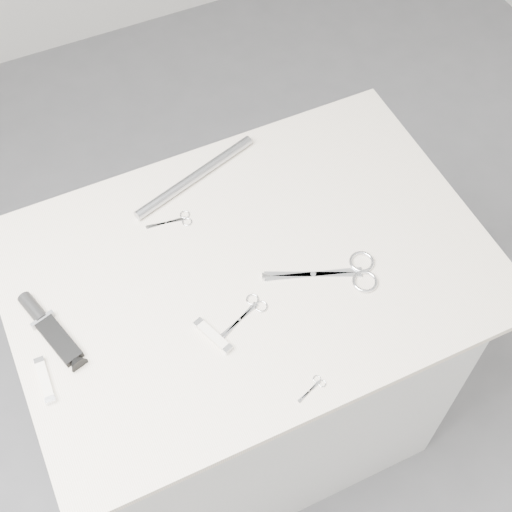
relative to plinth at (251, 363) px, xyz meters
name	(u,v)px	position (x,y,z in m)	size (l,w,h in m)	color
ground	(252,425)	(0.00, 0.00, -0.46)	(4.00, 4.00, 0.01)	slate
plinth	(251,363)	(0.00, 0.00, 0.00)	(0.90, 0.60, 0.90)	#BABAB8
display_board	(250,268)	(0.00, 0.00, 0.46)	(1.00, 0.70, 0.02)	beige
large_shears	(345,273)	(0.17, -0.10, 0.47)	(0.23, 0.14, 0.01)	silver
embroidery_scissors_a	(249,310)	(-0.05, -0.10, 0.47)	(0.12, 0.07, 0.00)	silver
embroidery_scissors_b	(176,220)	(-0.10, 0.17, 0.47)	(0.10, 0.04, 0.00)	silver
tiny_scissors	(314,387)	(0.00, -0.30, 0.47)	(0.07, 0.04, 0.00)	silver
sheathed_knife	(47,326)	(-0.42, 0.04, 0.48)	(0.08, 0.19, 0.02)	black
pocket_knife_a	(45,380)	(-0.46, -0.07, 0.48)	(0.02, 0.10, 0.01)	silver
pocket_knife_b	(213,336)	(-0.13, -0.12, 0.48)	(0.05, 0.09, 0.01)	silver
metal_rail	(195,176)	(-0.01, 0.26, 0.48)	(0.02, 0.02, 0.33)	#96989E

